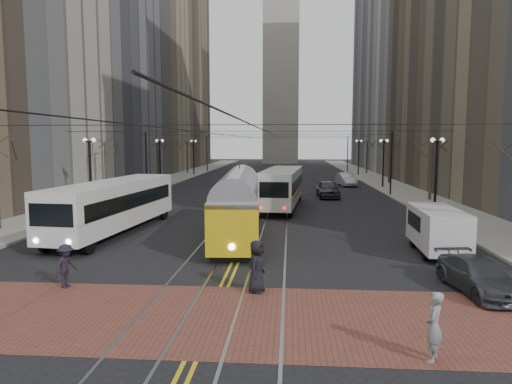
% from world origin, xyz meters
% --- Properties ---
extents(ground, '(260.00, 260.00, 0.00)m').
position_xyz_m(ground, '(0.00, 0.00, 0.00)').
color(ground, black).
rests_on(ground, ground).
extents(sidewalk_left, '(5.00, 140.00, 0.15)m').
position_xyz_m(sidewalk_left, '(-15.00, 45.00, 0.07)').
color(sidewalk_left, gray).
rests_on(sidewalk_left, ground).
extents(sidewalk_right, '(5.00, 140.00, 0.15)m').
position_xyz_m(sidewalk_right, '(15.00, 45.00, 0.07)').
color(sidewalk_right, gray).
rests_on(sidewalk_right, ground).
extents(crosswalk_band, '(25.00, 6.00, 0.01)m').
position_xyz_m(crosswalk_band, '(0.00, -4.00, 0.01)').
color(crosswalk_band, brown).
rests_on(crosswalk_band, ground).
extents(streetcar_rails, '(4.80, 130.00, 0.02)m').
position_xyz_m(streetcar_rails, '(0.00, 45.00, 0.00)').
color(streetcar_rails, gray).
rests_on(streetcar_rails, ground).
extents(centre_lines, '(0.42, 130.00, 0.01)m').
position_xyz_m(centre_lines, '(0.00, 45.00, 0.01)').
color(centre_lines, gold).
rests_on(centre_lines, ground).
extents(building_left_mid, '(16.00, 20.00, 34.00)m').
position_xyz_m(building_left_mid, '(-25.50, 46.00, 17.00)').
color(building_left_mid, slate).
rests_on(building_left_mid, ground).
extents(building_left_midfar, '(20.00, 20.00, 52.00)m').
position_xyz_m(building_left_midfar, '(-27.50, 66.00, 26.00)').
color(building_left_midfar, gray).
rests_on(building_left_midfar, ground).
extents(building_left_far, '(16.00, 20.00, 40.00)m').
position_xyz_m(building_left_far, '(-25.50, 86.00, 20.00)').
color(building_left_far, brown).
rests_on(building_left_far, ground).
extents(building_right_mid, '(16.00, 20.00, 34.00)m').
position_xyz_m(building_right_mid, '(25.50, 46.00, 17.00)').
color(building_right_mid, brown).
rests_on(building_right_mid, ground).
extents(building_right_midfar, '(20.00, 20.00, 52.00)m').
position_xyz_m(building_right_midfar, '(27.50, 66.00, 26.00)').
color(building_right_midfar, '#A09F97').
rests_on(building_right_midfar, ground).
extents(building_right_far, '(16.00, 20.00, 40.00)m').
position_xyz_m(building_right_far, '(25.50, 86.00, 20.00)').
color(building_right_far, slate).
rests_on(building_right_far, ground).
extents(clock_tower, '(12.00, 12.00, 66.00)m').
position_xyz_m(clock_tower, '(0.00, 102.00, 35.96)').
color(clock_tower, '#B2AFA5').
rests_on(clock_tower, ground).
extents(lamp_posts, '(27.60, 57.20, 5.60)m').
position_xyz_m(lamp_posts, '(-0.00, 28.75, 2.80)').
color(lamp_posts, black).
rests_on(lamp_posts, ground).
extents(street_trees, '(31.68, 53.28, 5.60)m').
position_xyz_m(street_trees, '(0.00, 35.25, 2.80)').
color(street_trees, '#382D23').
rests_on(street_trees, ground).
extents(trolley_wires, '(25.96, 120.00, 6.60)m').
position_xyz_m(trolley_wires, '(0.00, 34.83, 3.77)').
color(trolley_wires, black).
rests_on(trolley_wires, ground).
extents(transit_bus, '(3.78, 12.91, 3.18)m').
position_xyz_m(transit_bus, '(-8.15, 8.87, 1.59)').
color(transit_bus, silver).
rests_on(transit_bus, ground).
extents(streetcar, '(3.25, 13.03, 3.04)m').
position_xyz_m(streetcar, '(-0.50, 8.38, 1.52)').
color(streetcar, gold).
rests_on(streetcar, ground).
extents(rear_bus, '(3.78, 12.64, 3.25)m').
position_xyz_m(rear_bus, '(1.80, 20.45, 1.62)').
color(rear_bus, silver).
rests_on(rear_bus, ground).
extents(cargo_van, '(2.22, 5.23, 2.27)m').
position_xyz_m(cargo_van, '(9.81, 5.00, 1.14)').
color(cargo_van, silver).
rests_on(cargo_van, ground).
extents(sedan_grey, '(2.25, 5.12, 1.72)m').
position_xyz_m(sedan_grey, '(6.29, 27.91, 0.86)').
color(sedan_grey, '#393B40').
rests_on(sedan_grey, ground).
extents(sedan_silver, '(2.39, 5.21, 1.66)m').
position_xyz_m(sedan_silver, '(9.62, 40.34, 0.83)').
color(sedan_silver, '#B5B9BD').
rests_on(sedan_silver, ground).
extents(sedan_parked, '(2.29, 4.49, 1.25)m').
position_xyz_m(sedan_parked, '(9.50, -0.86, 0.62)').
color(sedan_parked, '#3B3E43').
rests_on(sedan_parked, ground).
extents(pedestrian_a, '(0.85, 1.09, 1.96)m').
position_xyz_m(pedestrian_a, '(1.30, -1.50, 0.99)').
color(pedestrian_a, black).
rests_on(pedestrian_a, crosswalk_band).
extents(pedestrian_b, '(0.67, 0.78, 1.81)m').
position_xyz_m(pedestrian_b, '(6.16, -6.50, 0.92)').
color(pedestrian_b, gray).
rests_on(pedestrian_b, crosswalk_band).
extents(pedestrian_d, '(0.86, 1.20, 1.68)m').
position_xyz_m(pedestrian_d, '(-6.01, -1.50, 0.85)').
color(pedestrian_d, black).
rests_on(pedestrian_d, crosswalk_band).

